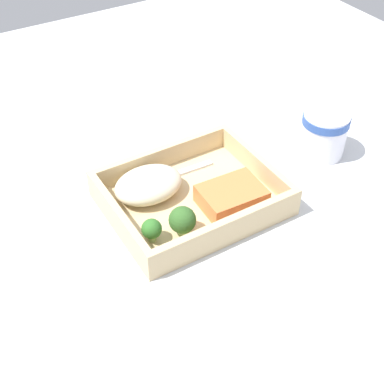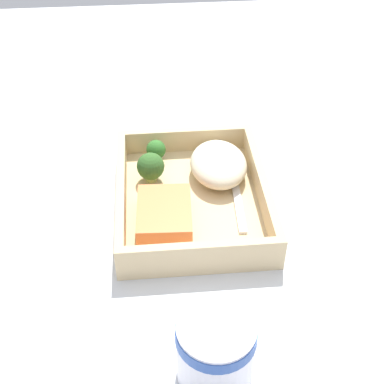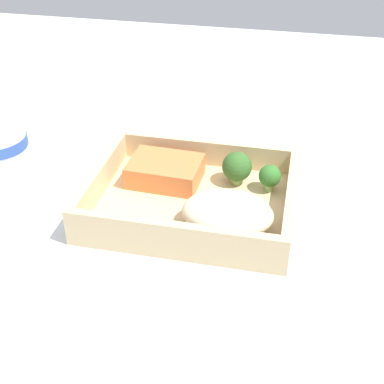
{
  "view_description": "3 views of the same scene",
  "coord_description": "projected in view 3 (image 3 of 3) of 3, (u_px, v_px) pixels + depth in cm",
  "views": [
    {
      "loc": [
        33.03,
        54.97,
        58.9
      ],
      "look_at": [
        0.0,
        0.0,
        2.7
      ],
      "focal_mm": 50.0,
      "sensor_mm": 36.0,
      "label": 1
    },
    {
      "loc": [
        -58.61,
        5.2,
        52.34
      ],
      "look_at": [
        0.0,
        0.0,
        2.7
      ],
      "focal_mm": 50.0,
      "sensor_mm": 36.0,
      "label": 2
    },
    {
      "loc": [
        12.34,
        -57.12,
        42.29
      ],
      "look_at": [
        0.0,
        0.0,
        2.7
      ],
      "focal_mm": 50.0,
      "sensor_mm": 36.0,
      "label": 3
    }
  ],
  "objects": [
    {
      "name": "ground_plane",
      "position": [
        192.0,
        214.0,
        0.73
      ],
      "size": [
        160.0,
        160.0,
        2.0
      ],
      "primitive_type": "cube",
      "color": "silver"
    },
    {
      "name": "takeout_tray",
      "position": [
        192.0,
        205.0,
        0.72
      ],
      "size": [
        26.83,
        21.47,
        1.2
      ],
      "primitive_type": "cube",
      "color": "#D0B585",
      "rests_on": "ground_plane"
    },
    {
      "name": "tray_rim",
      "position": [
        192.0,
        190.0,
        0.7
      ],
      "size": [
        26.83,
        21.47,
        3.8
      ],
      "color": "#D0B585",
      "rests_on": "takeout_tray"
    },
    {
      "name": "salmon_fillet",
      "position": [
        165.0,
        171.0,
        0.75
      ],
      "size": [
        10.19,
        7.82,
        3.15
      ],
      "primitive_type": "cube",
      "rotation": [
        0.0,
        0.0,
        -0.05
      ],
      "color": "orange",
      "rests_on": "takeout_tray"
    },
    {
      "name": "mashed_potatoes",
      "position": [
        228.0,
        213.0,
        0.66
      ],
      "size": [
        11.35,
        8.57,
        4.25
      ],
      "primitive_type": "ellipsoid",
      "color": "beige",
      "rests_on": "takeout_tray"
    },
    {
      "name": "broccoli_floret_1",
      "position": [
        237.0,
        167.0,
        0.74
      ],
      "size": [
        4.15,
        4.15,
        4.73
      ],
      "color": "#8BAB5D",
      "rests_on": "takeout_tray"
    },
    {
      "name": "broccoli_floret_2",
      "position": [
        270.0,
        177.0,
        0.72
      ],
      "size": [
        3.06,
        3.06,
        3.88
      ],
      "color": "#8AAA62",
      "rests_on": "takeout_tray"
    },
    {
      "name": "fork",
      "position": [
        191.0,
        232.0,
        0.66
      ],
      "size": [
        15.85,
        2.34,
        0.44
      ],
      "color": "silver",
      "rests_on": "takeout_tray"
    },
    {
      "name": "paper_cup",
      "position": [
        1.0,
        157.0,
        0.74
      ],
      "size": [
        8.32,
        8.32,
        8.32
      ],
      "color": "white",
      "rests_on": "ground_plane"
    },
    {
      "name": "receipt_slip",
      "position": [
        361.0,
        248.0,
        0.65
      ],
      "size": [
        12.48,
        16.72,
        0.24
      ],
      "primitive_type": "cube",
      "rotation": [
        0.0,
        0.0,
        -0.24
      ],
      "color": "white",
      "rests_on": "ground_plane"
    }
  ]
}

